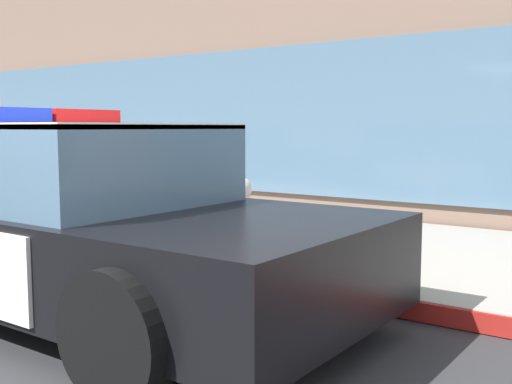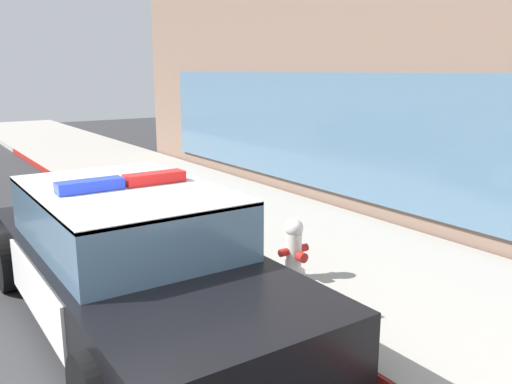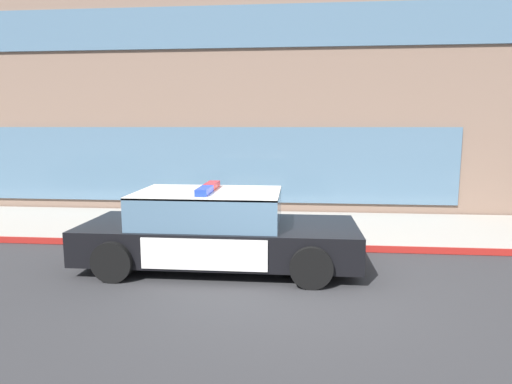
{
  "view_description": "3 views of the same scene",
  "coord_description": "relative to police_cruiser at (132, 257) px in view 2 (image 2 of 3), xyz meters",
  "views": [
    {
      "loc": [
        2.48,
        -1.94,
        1.35
      ],
      "look_at": [
        -0.38,
        2.07,
        0.83
      ],
      "focal_mm": 43.03,
      "sensor_mm": 36.0,
      "label": 1
    },
    {
      "loc": [
        3.52,
        -0.87,
        2.53
      ],
      "look_at": [
        -1.34,
        2.44,
        1.18
      ],
      "focal_mm": 37.26,
      "sensor_mm": 36.0,
      "label": 2
    },
    {
      "loc": [
        -0.02,
        -6.59,
        2.53
      ],
      "look_at": [
        -0.86,
        2.55,
        1.14
      ],
      "focal_mm": 30.6,
      "sensor_mm": 36.0,
      "label": 3
    }
  ],
  "objects": [
    {
      "name": "sidewalk",
      "position": [
        1.43,
        2.84,
        -0.6
      ],
      "size": [
        48.0,
        3.38,
        0.15
      ],
      "primitive_type": "cube",
      "color": "#A39E93",
      "rests_on": "ground"
    },
    {
      "name": "curb_red_paint",
      "position": [
        1.43,
        1.14,
        -0.6
      ],
      "size": [
        28.8,
        0.04,
        0.14
      ],
      "primitive_type": "cube",
      "color": "maroon",
      "rests_on": "ground"
    },
    {
      "name": "police_cruiser",
      "position": [
        0.0,
        0.0,
        0.0
      ],
      "size": [
        4.89,
        2.11,
        1.49
      ],
      "rotation": [
        0.0,
        0.0,
        0.0
      ],
      "color": "black",
      "rests_on": "ground"
    },
    {
      "name": "fire_hydrant",
      "position": [
        0.36,
        1.81,
        -0.18
      ],
      "size": [
        0.34,
        0.39,
        0.73
      ],
      "color": "silver",
      "rests_on": "sidewalk"
    }
  ]
}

